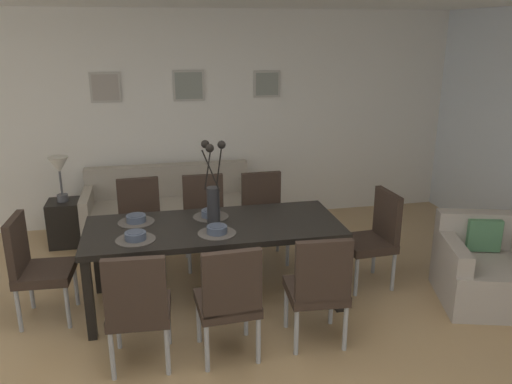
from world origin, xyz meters
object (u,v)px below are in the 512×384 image
at_px(dining_table, 214,232).
at_px(sofa, 171,213).
at_px(dining_chair_far_left, 229,297).
at_px(bowl_near_right, 136,218).
at_px(bowl_far_right, 211,213).
at_px(dining_chair_mid_left, 319,285).
at_px(framed_picture_left, 105,87).
at_px(dining_chair_near_left, 138,305).
at_px(dining_chair_mid_right, 264,213).
at_px(dining_chair_far_right, 205,216).
at_px(dining_chair_near_right, 140,220).
at_px(dining_chair_head_west, 34,264).
at_px(armchair, 487,271).
at_px(centerpiece_vase, 213,194).
at_px(side_table, 66,223).
at_px(dining_chair_head_east, 375,234).
at_px(bowl_near_left, 135,235).
at_px(bowl_far_left, 217,229).
at_px(framed_picture_center, 189,86).
at_px(framed_picture_right, 267,84).
at_px(table_lamp, 59,169).

bearing_deg(dining_table, sofa, 100.60).
distance_m(dining_chair_far_left, bowl_near_right, 1.29).
bearing_deg(bowl_far_right, dining_chair_mid_left, -56.45).
bearing_deg(framed_picture_left, dining_chair_near_left, -84.01).
bearing_deg(sofa, dining_chair_mid_right, -41.19).
distance_m(dining_chair_far_left, dining_chair_far_right, 1.74).
height_order(dining_chair_near_right, dining_chair_mid_left, same).
bearing_deg(dining_chair_near_right, dining_chair_head_west, -134.59).
bearing_deg(armchair, dining_chair_near_right, 155.93).
height_order(dining_chair_mid_right, centerpiece_vase, centerpiece_vase).
bearing_deg(side_table, dining_chair_far_right, -27.01).
height_order(dining_chair_far_right, dining_chair_head_east, same).
height_order(dining_chair_head_east, armchair, dining_chair_head_east).
bearing_deg(dining_chair_far_left, dining_chair_far_right, 89.31).
bearing_deg(dining_chair_near_left, dining_chair_far_right, 68.85).
bearing_deg(sofa, bowl_near_left, -100.59).
height_order(dining_chair_mid_right, dining_chair_head_east, same).
relative_size(dining_chair_mid_right, bowl_near_right, 5.41).
bearing_deg(dining_chair_near_left, armchair, 6.92).
distance_m(dining_table, bowl_far_left, 0.23).
xyz_separation_m(dining_chair_far_left, framed_picture_center, (0.01, 3.02, 1.21)).
relative_size(framed_picture_left, framed_picture_right, 1.05).
height_order(side_table, framed_picture_center, framed_picture_center).
bearing_deg(dining_chair_head_west, bowl_far_left, -8.22).
height_order(bowl_near_right, framed_picture_right, framed_picture_right).
bearing_deg(bowl_far_left, side_table, 129.03).
height_order(dining_chair_head_west, bowl_far_left, dining_chair_head_west).
height_order(dining_chair_far_right, centerpiece_vase, centerpiece_vase).
distance_m(centerpiece_vase, framed_picture_right, 2.45).
xyz_separation_m(dining_chair_mid_right, table_lamp, (-2.13, 0.80, 0.38)).
bearing_deg(armchair, dining_chair_far_right, 150.52).
xyz_separation_m(framed_picture_left, framed_picture_right, (1.93, 0.00, 0.00)).
distance_m(dining_chair_mid_right, sofa, 1.28).
bearing_deg(dining_chair_far_left, table_lamp, 120.60).
bearing_deg(bowl_near_left, dining_chair_head_east, 6.16).
distance_m(bowl_far_left, framed_picture_right, 2.71).
xyz_separation_m(bowl_far_left, framed_picture_right, (0.97, 2.35, 0.94)).
bearing_deg(dining_chair_mid_right, framed_picture_right, 75.76).
bearing_deg(dining_chair_head_east, sofa, 138.60).
bearing_deg(dining_table, dining_chair_head_east, 1.25).
relative_size(bowl_near_left, table_lamp, 0.33).
relative_size(dining_chair_mid_right, centerpiece_vase, 1.25).
bearing_deg(dining_chair_head_west, dining_chair_mid_left, -21.11).
height_order(centerpiece_vase, table_lamp, centerpiece_vase).
relative_size(dining_chair_far_left, dining_chair_mid_left, 1.00).
height_order(dining_chair_mid_right, framed_picture_left, framed_picture_left).
xyz_separation_m(bowl_far_left, table_lamp, (-1.49, 1.84, 0.11)).
bearing_deg(armchair, dining_chair_head_west, 172.83).
xyz_separation_m(dining_chair_far_left, dining_chair_mid_left, (0.69, 0.04, 0.00)).
bearing_deg(dining_chair_near_right, dining_chair_near_left, -90.31).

